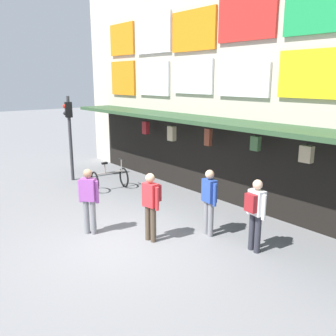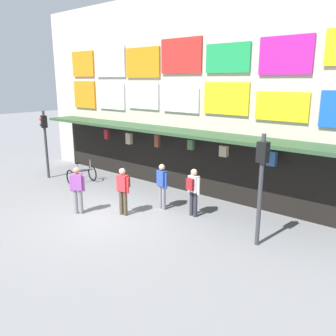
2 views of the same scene
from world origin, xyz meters
name	(u,v)px [view 1 (image 1 of 2)]	position (x,y,z in m)	size (l,w,h in m)	color
ground_plane	(130,241)	(0.00, 0.00, 0.00)	(80.00, 80.00, 0.00)	slate
shopfront	(257,73)	(0.00, 4.57, 3.96)	(18.00, 2.60, 8.00)	beige
traffic_light_near	(69,125)	(-6.00, 1.32, 2.14)	(0.34, 0.35, 3.20)	#38383D
bicycle_parked	(110,179)	(-4.00, 1.81, 0.39)	(0.87, 1.24, 1.05)	black
pedestrian_in_green	(89,198)	(-1.00, -0.52, 0.95)	(0.43, 0.40, 1.68)	gray
pedestrian_in_blue	(255,210)	(2.21, 1.88, 0.98)	(0.53, 0.39, 1.68)	#2D2D38
pedestrian_in_yellow	(209,199)	(0.94, 1.72, 0.95)	(0.52, 0.27, 1.68)	gray
pedestrian_in_red	(151,202)	(0.29, 0.43, 0.98)	(0.53, 0.39, 1.68)	brown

